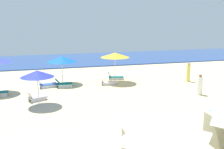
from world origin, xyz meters
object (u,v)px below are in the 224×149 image
umbrella_0 (37,74)px  beachgoer_1 (200,85)px  lounge_chair_0_0 (36,97)px  umbrella_3 (115,55)px  umbrella_2 (62,59)px  lounge_chair_2_1 (47,84)px  beachgoer_3 (188,72)px  lounge_chair_2_0 (63,84)px  lounge_chair_3_1 (115,77)px  lounge_chair_3_0 (108,82)px  beach_ball_0 (211,113)px

umbrella_0 → beachgoer_1: size_ratio=1.50×
lounge_chair_0_0 → umbrella_3: (6.54, 3.59, 2.10)m
umbrella_2 → lounge_chair_2_1: 2.43m
umbrella_3 → beachgoer_3: bearing=-12.9°
umbrella_0 → beachgoer_1: (11.20, -0.57, -1.36)m
lounge_chair_2_0 → lounge_chair_3_1: 4.99m
umbrella_2 → beachgoer_1: (9.21, -5.89, -1.43)m
umbrella_3 → lounge_chair_3_1: (0.30, 1.14, -2.12)m
lounge_chair_0_0 → beachgoer_1: size_ratio=0.96×
umbrella_2 → beachgoer_1: 11.02m
lounge_chair_0_0 → lounge_chair_2_1: lounge_chair_0_0 is taller
lounge_chair_3_1 → umbrella_2: bearing=105.8°
lounge_chair_2_0 → lounge_chair_3_1: lounge_chair_3_1 is taller
lounge_chair_3_0 → beachgoer_3: (6.98, -0.78, 0.59)m
umbrella_0 → lounge_chair_0_0: bearing=98.5°
lounge_chair_2_1 → lounge_chair_3_0: size_ratio=1.12×
lounge_chair_0_0 → umbrella_2: 5.09m
lounge_chair_3_1 → umbrella_0: bearing=140.7°
umbrella_3 → beachgoer_1: umbrella_3 is taller
umbrella_3 → beachgoer_3: size_ratio=1.50×
lounge_chair_2_0 → umbrella_3: 4.91m
lounge_chair_3_1 → lounge_chair_2_1: bearing=112.2°
umbrella_0 → lounge_chair_2_1: 4.89m
lounge_chair_2_1 → lounge_chair_2_0: bearing=-114.0°
lounge_chair_2_1 → lounge_chair_3_1: 6.12m
lounge_chair_3_1 → beach_ball_0: bearing=-156.1°
beachgoer_1 → beachgoer_3: bearing=93.9°
lounge_chair_0_0 → beach_ball_0: bearing=-143.6°
lounge_chair_3_0 → beach_ball_0: lounge_chair_3_0 is taller
umbrella_2 → beachgoer_1: bearing=-32.6°
lounge_chair_2_0 → lounge_chair_3_0: size_ratio=0.94×
umbrella_0 → umbrella_2: (2.00, 5.31, 0.06)m
lounge_chair_3_0 → beachgoer_3: bearing=-97.7°
lounge_chair_2_1 → beachgoer_1: 11.67m
lounge_chair_2_1 → lounge_chair_3_1: (5.97, 1.35, 0.00)m
lounge_chair_0_0 → beach_ball_0: size_ratio=4.02×
lounge_chair_3_1 → beachgoer_1: (4.53, -6.40, 0.45)m
lounge_chair_0_0 → beachgoer_3: (12.73, 2.17, 0.55)m
beachgoer_1 → beachgoer_3: size_ratio=0.88×
umbrella_3 → lounge_chair_3_0: bearing=-140.9°
umbrella_2 → beachgoer_3: umbrella_2 is taller
lounge_chair_2_1 → beachgoer_1: size_ratio=1.05×
lounge_chair_3_0 → beachgoer_1: 7.29m
lounge_chair_3_0 → beachgoer_1: (5.61, -4.62, 0.47)m
lounge_chair_2_1 → beachgoer_3: size_ratio=0.93×
beach_ball_0 → lounge_chair_2_0: bearing=130.1°
lounge_chair_3_0 → beach_ball_0: (3.75, -8.64, -0.04)m
umbrella_2 → beachgoer_3: (10.57, -2.05, -1.31)m
lounge_chair_2_0 → beachgoer_3: (10.61, -0.93, 0.53)m
umbrella_2 → umbrella_0: bearing=-110.6°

